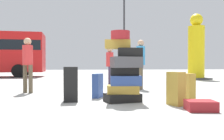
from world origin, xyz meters
TOP-DOWN VIEW (x-y plane):
  - ground_plane at (0.00, 0.00)m, footprint 80.00×80.00m
  - suitcase_tower at (0.35, -0.15)m, footprint 0.86×0.72m
  - suitcase_tan_left_side at (1.89, -0.15)m, footprint 0.21×0.36m
  - suitcase_tan_foreground_near at (1.32, -0.76)m, footprint 0.30×0.40m
  - suitcase_maroon_white_trunk at (1.52, -1.36)m, footprint 0.57×0.49m
  - suitcase_navy_foreground_far at (-0.17, 0.62)m, footprint 0.32×0.45m
  - suitcase_black_behind_tower at (-0.83, 0.04)m, footprint 0.33×0.32m
  - person_bearded_onlooker at (-2.13, 1.91)m, footprint 0.30×0.30m
  - person_tourist_with_camera at (0.63, 4.10)m, footprint 0.30×0.34m
  - person_passerby_in_red at (1.47, 2.43)m, footprint 0.30×0.32m
  - yellow_dummy_statue at (6.29, 7.54)m, footprint 1.32×1.32m
  - lamp_post at (2.44, 10.02)m, footprint 0.36×0.36m

SIDE VIEW (x-z plane):
  - ground_plane at x=0.00m, z-range 0.00..0.00m
  - suitcase_maroon_white_trunk at x=1.52m, z-range 0.00..0.18m
  - suitcase_navy_foreground_far at x=-0.17m, z-range 0.00..0.61m
  - suitcase_tan_left_side at x=1.89m, z-range 0.00..0.63m
  - suitcase_tan_foreground_near at x=1.32m, z-range 0.00..0.69m
  - suitcase_black_behind_tower at x=-0.83m, z-range 0.00..0.79m
  - suitcase_tower at x=0.35m, z-range -0.11..1.48m
  - person_tourist_with_camera at x=0.63m, z-range 0.15..1.72m
  - person_bearded_onlooker at x=-2.13m, z-range 0.16..1.80m
  - person_passerby_in_red at x=1.47m, z-range 0.16..1.86m
  - yellow_dummy_statue at x=6.29m, z-range -0.22..3.66m
  - lamp_post at x=2.44m, z-range 0.96..7.64m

